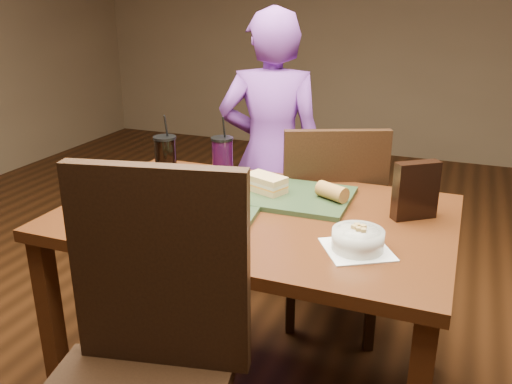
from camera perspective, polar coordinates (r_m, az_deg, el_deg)
dining_table at (r=1.87m, az=0.00°, el=-4.61°), size 1.30×0.85×0.75m
chair_near at (r=1.43m, az=-12.09°, el=-16.99°), size 0.55×0.55×1.07m
chair_far at (r=2.33m, az=8.69°, el=-3.18°), size 0.54×0.56×0.95m
diner at (r=2.66m, az=1.61°, el=3.86°), size 0.59×0.47×1.40m
tray_near at (r=1.75m, az=-7.53°, el=-3.08°), size 0.46×0.37×0.02m
tray_far at (r=1.95m, az=3.77°, el=-0.42°), size 0.42×0.33×0.02m
salad_bowl at (r=1.73m, az=-6.99°, el=-1.39°), size 0.26×0.26×0.09m
soup_bowl at (r=1.58m, az=10.67°, el=-4.92°), size 0.25×0.25×0.07m
sandwich_near at (r=1.86m, az=-10.82°, el=-0.66°), size 0.13×0.11×0.05m
sandwich_far at (r=1.96m, az=1.01°, el=0.93°), size 0.17×0.13×0.06m
baguette_near at (r=1.57m, az=-5.17°, el=-4.17°), size 0.14×0.10×0.06m
baguette_far at (r=1.90m, az=8.00°, el=0.03°), size 0.13×0.10×0.06m
cup_cola at (r=2.21m, az=-9.49°, el=3.79°), size 0.09×0.09×0.25m
cup_berry at (r=2.19m, az=-3.56°, el=3.79°), size 0.09×0.09×0.24m
chip_bag at (r=1.83m, az=16.46°, el=0.16°), size 0.14×0.12×0.19m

